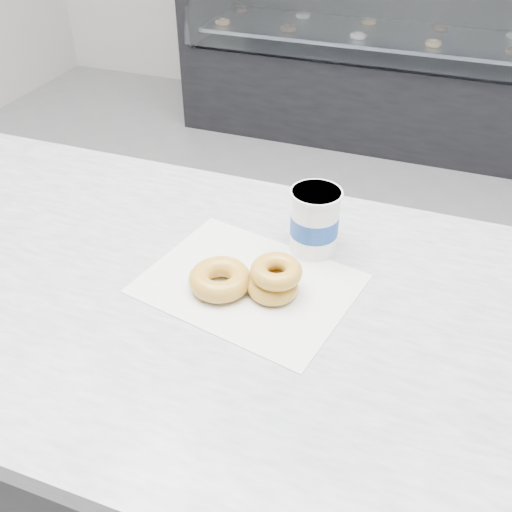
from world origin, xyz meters
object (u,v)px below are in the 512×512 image
at_px(donut_single, 220,279).
at_px(donut_stack, 275,279).
at_px(counter, 194,444).
at_px(coffee_cup, 314,221).
at_px(display_case, 397,51).

distance_m(donut_single, donut_stack, 0.09).
height_order(counter, donut_single, donut_single).
bearing_deg(counter, coffee_cup, 43.39).
bearing_deg(display_case, donut_stack, -86.57).
height_order(donut_stack, coffee_cup, coffee_cup).
xyz_separation_m(display_case, donut_stack, (0.16, -2.69, 0.44)).
relative_size(donut_single, coffee_cup, 0.86).
distance_m(donut_stack, coffee_cup, 0.15).
relative_size(donut_single, donut_stack, 0.99).
bearing_deg(display_case, coffee_cup, -85.80).
distance_m(display_case, donut_stack, 2.73).
distance_m(display_case, donut_single, 2.74).
height_order(counter, display_case, display_case).
height_order(display_case, donut_stack, display_case).
bearing_deg(donut_single, donut_stack, 11.90).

